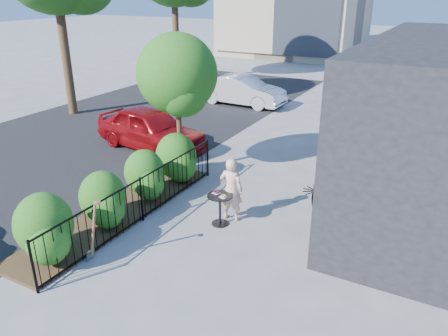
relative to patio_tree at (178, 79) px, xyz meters
The scene contains 11 objects.
ground 4.50m from the patio_tree, 50.96° to the right, with size 120.00×120.00×0.00m, color gray.
fence 3.61m from the patio_tree, 75.06° to the right, with size 0.05×6.05×1.10m.
planting_bed 3.88m from the patio_tree, 89.26° to the right, with size 1.30×6.00×0.08m, color #382616.
shrubs 3.37m from the patio_tree, 87.08° to the right, with size 1.10×5.60×1.24m.
patio_tree is the anchor object (origin of this frame).
street 5.51m from the patio_tree, behind, with size 9.00×30.00×0.01m, color black.
cafe_table 3.88m from the patio_tree, 40.31° to the right, with size 0.59×0.59×0.79m.
woman 3.64m from the patio_tree, 34.13° to the right, with size 0.56×0.37×1.53m, color #EBB398.
shovel 5.11m from the patio_tree, 77.86° to the right, with size 0.49×0.19×1.46m.
car_red 3.25m from the patio_tree, 147.69° to the left, with size 1.64×4.06×1.38m, color maroon.
car_silver 8.60m from the patio_tree, 104.23° to the left, with size 1.41×4.05×1.33m, color silver.
Camera 1 is at (4.46, -6.99, 5.08)m, focal length 35.00 mm.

